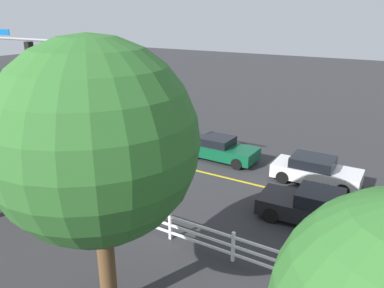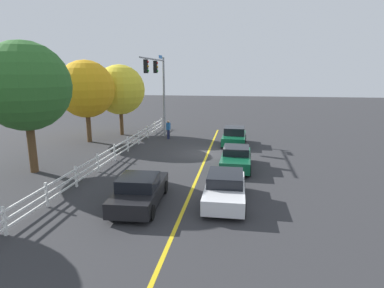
# 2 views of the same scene
# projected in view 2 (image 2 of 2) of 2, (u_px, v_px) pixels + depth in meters

# --- Properties ---
(ground_plane) EXTENTS (120.00, 120.00, 0.00)m
(ground_plane) POSITION_uv_depth(u_px,v_px,m) (208.00, 153.00, 23.80)
(ground_plane) COLOR #2D2D30
(lane_center_stripe) EXTENTS (28.00, 0.16, 0.01)m
(lane_center_stripe) POSITION_uv_depth(u_px,v_px,m) (201.00, 169.00, 19.94)
(lane_center_stripe) COLOR gold
(lane_center_stripe) RESTS_ON ground_plane
(signal_assembly) EXTENTS (6.94, 0.38, 7.38)m
(signal_assembly) POSITION_uv_depth(u_px,v_px,m) (158.00, 81.00, 27.18)
(signal_assembly) COLOR gray
(signal_assembly) RESTS_ON ground_plane
(car_0) EXTENTS (4.36, 1.93, 1.35)m
(car_0) POSITION_uv_depth(u_px,v_px,m) (236.00, 158.00, 20.02)
(car_0) COLOR #0C4C2D
(car_0) RESTS_ON ground_plane
(car_1) EXTENTS (4.45, 2.10, 1.42)m
(car_1) POSITION_uv_depth(u_px,v_px,m) (140.00, 191.00, 14.40)
(car_1) COLOR black
(car_1) RESTS_ON ground_plane
(car_2) EXTENTS (4.24, 1.91, 1.37)m
(car_2) POSITION_uv_depth(u_px,v_px,m) (225.00, 188.00, 14.70)
(car_2) COLOR silver
(car_2) RESTS_ON ground_plane
(car_3) EXTENTS (4.03, 2.02, 1.48)m
(car_3) POSITION_uv_depth(u_px,v_px,m) (234.00, 136.00, 26.46)
(car_3) COLOR #0C4C2D
(car_3) RESTS_ON ground_plane
(pedestrian) EXTENTS (0.44, 0.33, 1.69)m
(pedestrian) POSITION_uv_depth(u_px,v_px,m) (168.00, 129.00, 28.79)
(pedestrian) COLOR #191E3F
(pedestrian) RESTS_ON ground_plane
(white_rail_fence) EXTENTS (26.10, 0.10, 1.15)m
(white_rail_fence) POSITION_uv_depth(u_px,v_px,m) (114.00, 152.00, 21.69)
(white_rail_fence) COLOR white
(white_rail_fence) RESTS_ON ground_plane
(tree_0) EXTENTS (5.14, 5.14, 7.71)m
(tree_0) POSITION_uv_depth(u_px,v_px,m) (25.00, 86.00, 18.24)
(tree_0) COLOR brown
(tree_0) RESTS_ON ground_plane
(tree_1) EXTENTS (4.67, 4.67, 6.66)m
(tree_1) POSITION_uv_depth(u_px,v_px,m) (120.00, 90.00, 29.97)
(tree_1) COLOR brown
(tree_1) RESTS_ON ground_plane
(tree_3) EXTENTS (4.82, 4.82, 6.96)m
(tree_3) POSITION_uv_depth(u_px,v_px,m) (86.00, 89.00, 26.76)
(tree_3) COLOR brown
(tree_3) RESTS_ON ground_plane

